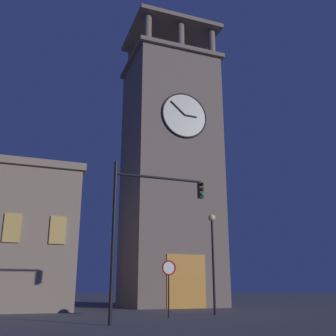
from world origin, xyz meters
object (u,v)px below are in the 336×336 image
object	(u,v)px
traffic_signal_near	(142,215)
no_horn_sign	(169,272)
clocktower	(170,171)
street_lamp	(213,244)

from	to	relation	value
traffic_signal_near	no_horn_sign	world-z (taller)	traffic_signal_near
clocktower	street_lamp	world-z (taller)	clocktower
clocktower	street_lamp	distance (m)	13.58
traffic_signal_near	street_lamp	size ratio (longest dim) A/B	1.21
clocktower	no_horn_sign	distance (m)	16.37
street_lamp	no_horn_sign	bearing A→B (deg)	22.93
street_lamp	no_horn_sign	distance (m)	4.00
clocktower	street_lamp	bearing A→B (deg)	82.24
clocktower	traffic_signal_near	distance (m)	18.60
street_lamp	no_horn_sign	size ratio (longest dim) A/B	2.01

